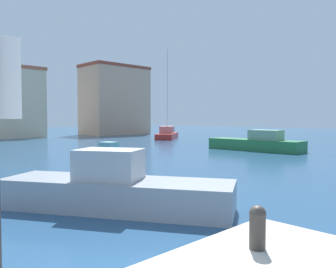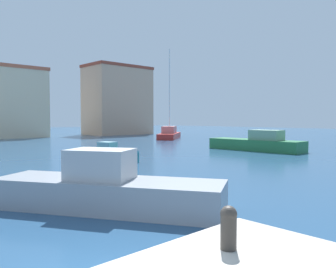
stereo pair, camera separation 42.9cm
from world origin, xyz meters
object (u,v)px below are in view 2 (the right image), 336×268
mooring_bollard (229,226)px  motorboat_green_mid_harbor (257,143)px  motorboat_grey_center_channel (107,190)px  sailboat_red_outer_mooring (169,134)px  motorboat_teal_behind_lamppost (108,155)px

mooring_bollard → motorboat_green_mid_harbor: bearing=31.5°
mooring_bollard → motorboat_grey_center_channel: 6.78m
sailboat_red_outer_mooring → motorboat_teal_behind_lamppost: (-20.34, -15.70, -0.23)m
motorboat_teal_behind_lamppost → motorboat_green_mid_harbor: 13.89m
motorboat_grey_center_channel → motorboat_green_mid_harbor: (20.30, 7.55, 0.02)m
mooring_bollard → sailboat_red_outer_mooring: 43.39m
mooring_bollard → motorboat_teal_behind_lamppost: (8.96, 16.29, -1.01)m
motorboat_green_mid_harbor → motorboat_grey_center_channel: bearing=-159.6°
sailboat_red_outer_mooring → mooring_bollard: bearing=-132.5°
sailboat_red_outer_mooring → motorboat_teal_behind_lamppost: sailboat_red_outer_mooring is taller
motorboat_teal_behind_lamppost → motorboat_green_mid_harbor: size_ratio=0.50×
motorboat_teal_behind_lamppost → motorboat_green_mid_harbor: bearing=-10.1°
sailboat_red_outer_mooring → motorboat_grey_center_channel: sailboat_red_outer_mooring is taller
sailboat_red_outer_mooring → motorboat_grey_center_channel: bearing=-136.4°
motorboat_teal_behind_lamppost → motorboat_grey_center_channel: motorboat_grey_center_channel is taller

